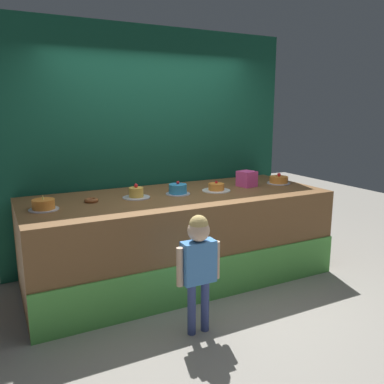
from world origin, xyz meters
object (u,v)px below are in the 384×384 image
donut (91,200)px  cake_far_right (279,180)px  pink_box (247,179)px  cake_left (136,193)px  cake_far_left (44,205)px  cake_center (178,189)px  cake_right (216,188)px  child_figure (199,258)px

donut → cake_far_right: 2.29m
pink_box → cake_left: 1.37m
cake_far_left → cake_center: bearing=2.3°
cake_center → cake_right: (0.46, -0.04, -0.02)m
pink_box → cake_center: size_ratio=0.72×
donut → cake_center: size_ratio=0.53×
child_figure → cake_far_right: bearing=32.9°
child_figure → donut: (-0.58, 1.16, 0.31)m
child_figure → cake_center: 1.20m
cake_center → cake_far_right: (1.37, 0.00, -0.01)m
child_figure → donut: 1.33m
pink_box → cake_far_right: size_ratio=0.66×
cake_far_left → cake_right: cake_far_left is taller
donut → cake_far_left: (-0.46, -0.11, 0.03)m
pink_box → cake_far_left: bearing=-177.9°
child_figure → cake_left: bearing=96.2°
child_figure → donut: size_ratio=7.39×
cake_far_right → cake_center: bearing=-179.8°
child_figure → cake_right: 1.36m
cake_left → cake_right: bearing=-4.5°
pink_box → cake_left: size_ratio=0.67×
child_figure → cake_right: cake_right is taller
pink_box → cake_far_left: size_ratio=0.71×
donut → cake_far_right: size_ratio=0.48×
cake_right → cake_far_right: 0.92m
pink_box → cake_right: pink_box is taller
pink_box → donut: bearing=179.2°
pink_box → child_figure: bearing=-137.8°
child_figure → pink_box: size_ratio=5.42×
child_figure → pink_box: bearing=42.2°
cake_far_left → donut: bearing=13.7°
cake_center → cake_left: bearing=175.4°
pink_box → cake_right: (-0.46, -0.07, -0.06)m
child_figure → cake_far_left: (-1.04, 1.04, 0.33)m
cake_far_left → cake_far_right: size_ratio=0.93×
donut → cake_right: bearing=-3.9°
cake_left → pink_box: bearing=-0.2°
cake_left → cake_far_right: bearing=-1.0°
cake_far_left → pink_box: bearing=2.1°
cake_far_left → cake_left: bearing=5.7°
cake_center → cake_far_right: 1.37m
donut → cake_right: 1.37m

